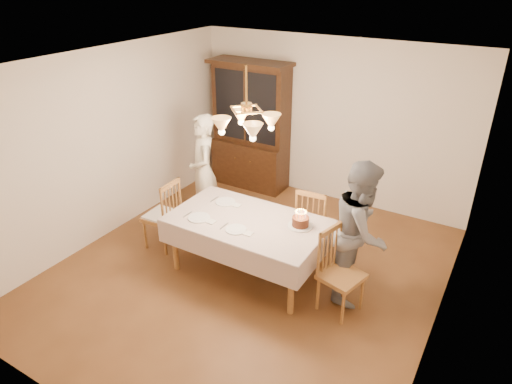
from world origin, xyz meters
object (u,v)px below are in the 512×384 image
Objects in this scene: elderly_woman at (203,171)px; birthday_cake at (300,222)px; dining_table at (248,225)px; china_hutch at (251,128)px; chair_far_side at (314,225)px.

birthday_cake is (1.82, -0.55, -0.03)m from elderly_woman.
china_hutch is (-1.33, 2.25, 0.36)m from dining_table.
dining_table is at bearing 13.69° from elderly_woman.
chair_far_side is 0.72m from birthday_cake.
elderly_woman is 1.90m from birthday_cake.
china_hutch is 2.84m from birthday_cake.
birthday_cake is (1.94, -2.06, -0.23)m from china_hutch.
birthday_cake is at bearing -82.22° from chair_far_side.
elderly_woman reaches higher than dining_table.
china_hutch is 1.53m from elderly_woman.
dining_table is at bearing -123.51° from chair_far_side.
dining_table is 2.64m from china_hutch.
chair_far_side reaches higher than dining_table.
dining_table is 0.88× the size of china_hutch.
chair_far_side reaches higher than birthday_cake.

